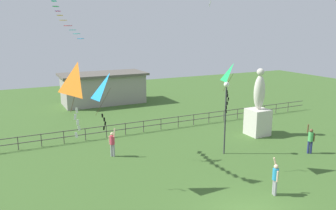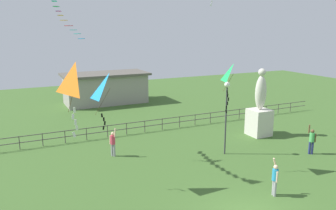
{
  "view_description": "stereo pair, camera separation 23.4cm",
  "coord_description": "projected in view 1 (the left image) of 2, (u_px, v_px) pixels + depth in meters",
  "views": [
    {
      "loc": [
        -9.36,
        -10.43,
        8.2
      ],
      "look_at": [
        -1.05,
        6.37,
        3.94
      ],
      "focal_mm": 36.68,
      "sensor_mm": 36.0,
      "label": 1
    },
    {
      "loc": [
        -9.15,
        -10.53,
        8.2
      ],
      "look_at": [
        -1.05,
        6.37,
        3.94
      ],
      "focal_mm": 36.68,
      "sensor_mm": 36.0,
      "label": 2
    }
  ],
  "objects": [
    {
      "name": "statue_monument",
      "position": [
        258.0,
        113.0,
        26.43
      ],
      "size": [
        1.53,
        1.53,
        5.2
      ],
      "color": "beige",
      "rests_on": "ground_plane"
    },
    {
      "name": "pavilion_building",
      "position": [
        103.0,
        88.0,
        37.64
      ],
      "size": [
        9.18,
        4.52,
        3.34
      ],
      "color": "gray",
      "rests_on": "ground_plane"
    },
    {
      "name": "person_1",
      "position": [
        310.0,
        139.0,
        22.62
      ],
      "size": [
        0.42,
        0.44,
        1.99
      ],
      "color": "navy",
      "rests_on": "ground_plane"
    },
    {
      "name": "kite_3",
      "position": [
        233.0,
        76.0,
        18.91
      ],
      "size": [
        0.94,
        0.85,
        2.72
      ],
      "color": "#1EB759"
    },
    {
      "name": "kite_0",
      "position": [
        79.0,
        81.0,
        11.82
      ],
      "size": [
        0.76,
        1.24,
        2.64
      ],
      "color": "orange"
    },
    {
      "name": "person_3",
      "position": [
        112.0,
        142.0,
        22.09
      ],
      "size": [
        0.4,
        0.46,
        1.93
      ],
      "color": "#99999E",
      "rests_on": "ground_plane"
    },
    {
      "name": "person_0",
      "position": [
        275.0,
        177.0,
        16.97
      ],
      "size": [
        0.38,
        0.49,
        1.91
      ],
      "color": "#99999E",
      "rests_on": "ground_plane"
    },
    {
      "name": "kite_2",
      "position": [
        110.0,
        90.0,
        16.84
      ],
      "size": [
        1.35,
        0.87,
        2.71
      ],
      "color": "#198CD1"
    },
    {
      "name": "lamppost",
      "position": [
        226.0,
        103.0,
        22.03
      ],
      "size": [
        0.36,
        0.36,
        4.83
      ],
      "color": "#38383D",
      "rests_on": "ground_plane"
    },
    {
      "name": "waterfront_railing",
      "position": [
        134.0,
        126.0,
        26.94
      ],
      "size": [
        36.03,
        0.06,
        0.95
      ],
      "color": "#4C4742",
      "rests_on": "ground_plane"
    }
  ]
}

